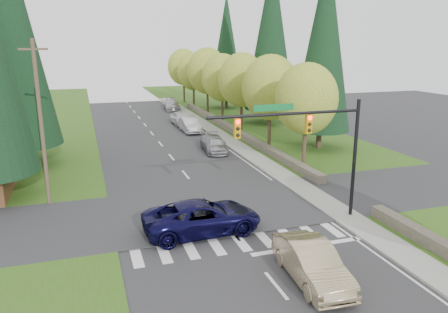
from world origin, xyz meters
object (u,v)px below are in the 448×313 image
parked_car_a (216,145)px  suv_navy (202,217)px  parked_car_e (172,104)px  sedan_champagne (312,263)px  parked_car_b (214,144)px  parked_car_d (181,118)px  parked_car_c (190,125)px

parked_car_a → suv_navy: bearing=-102.2°
suv_navy → parked_car_e: 44.32m
sedan_champagne → parked_car_a: size_ratio=1.21×
parked_car_b → parked_car_d: bearing=94.9°
parked_car_c → parked_car_e: parked_car_c is taller
sedan_champagne → parked_car_b: sedan_champagne is taller
suv_navy → parked_car_c: bearing=-15.1°
parked_car_b → parked_car_e: 26.78m
parked_car_e → parked_car_d: bearing=-92.0°
sedan_champagne → parked_car_e: (4.03, 49.83, -0.03)m
parked_car_a → parked_car_b: 0.56m
parked_car_a → parked_car_e: parked_car_e is taller
parked_car_a → parked_car_c: parked_car_c is taller
parked_car_a → parked_car_c: 9.96m
sedan_champagne → parked_car_d: sedan_champagne is taller
parked_car_a → parked_car_c: (0.00, 9.96, 0.09)m
parked_car_c → sedan_champagne: bearing=-94.9°
parked_car_b → parked_car_d: (0.00, 14.00, 0.09)m
sedan_champagne → parked_car_b: (2.63, 23.09, -0.11)m
suv_navy → parked_car_e: (7.12, 43.74, -0.08)m
suv_navy → parked_car_c: size_ratio=1.29×
parked_car_a → parked_car_d: parked_car_d is taller
parked_car_c → parked_car_e: (1.40, 17.34, -0.01)m
sedan_champagne → parked_car_d: 37.18m
suv_navy → parked_car_b: (5.72, 17.00, -0.15)m
suv_navy → parked_car_c: (5.72, 26.41, -0.07)m
sedan_champagne → parked_car_e: bearing=88.8°
parked_car_b → parked_car_c: bearing=94.9°
suv_navy → parked_car_d: (5.72, 31.00, -0.07)m
sedan_champagne → parked_car_c: (2.63, 32.50, -0.03)m
sedan_champagne → parked_car_a: sedan_champagne is taller
parked_car_c → parked_car_d: size_ratio=1.03×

